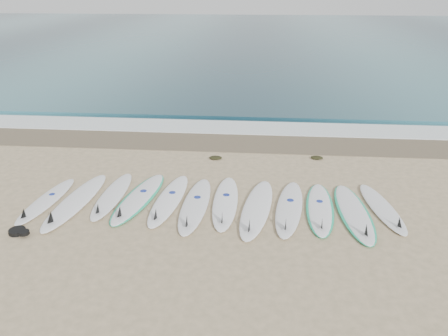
# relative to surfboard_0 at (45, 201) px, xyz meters

# --- Properties ---
(ground) EXTENTS (120.00, 120.00, 0.00)m
(ground) POSITION_rel_surfboard_0_xyz_m (3.68, 0.24, -0.05)
(ground) COLOR tan
(ocean) EXTENTS (120.00, 55.00, 0.03)m
(ocean) POSITION_rel_surfboard_0_xyz_m (3.68, 32.74, -0.04)
(ocean) COLOR #24525E
(ocean) RESTS_ON ground
(wet_sand_band) EXTENTS (120.00, 1.80, 0.01)m
(wet_sand_band) POSITION_rel_surfboard_0_xyz_m (3.68, 4.34, -0.05)
(wet_sand_band) COLOR brown
(wet_sand_band) RESTS_ON ground
(foam_band) EXTENTS (120.00, 1.40, 0.04)m
(foam_band) POSITION_rel_surfboard_0_xyz_m (3.68, 5.74, -0.03)
(foam_band) COLOR silver
(foam_band) RESTS_ON ground
(wave_crest) EXTENTS (120.00, 1.00, 0.10)m
(wave_crest) POSITION_rel_surfboard_0_xyz_m (3.68, 7.24, -0.00)
(wave_crest) COLOR #24525E
(wave_crest) RESTS_ON ground
(surfboard_0) EXTENTS (0.68, 2.34, 0.30)m
(surfboard_0) POSITION_rel_surfboard_0_xyz_m (0.00, 0.00, 0.00)
(surfboard_0) COLOR white
(surfboard_0) RESTS_ON ground
(surfboard_1) EXTENTS (0.82, 2.87, 0.36)m
(surfboard_1) POSITION_rel_surfboard_0_xyz_m (0.67, 0.01, 0.01)
(surfboard_1) COLOR white
(surfboard_1) RESTS_ON ground
(surfboard_2) EXTENTS (0.54, 2.44, 0.31)m
(surfboard_2) POSITION_rel_surfboard_0_xyz_m (1.38, 0.36, 0.00)
(surfboard_2) COLOR white
(surfboard_2) RESTS_ON ground
(surfboard_3) EXTENTS (1.01, 2.69, 0.33)m
(surfboard_3) POSITION_rel_surfboard_0_xyz_m (2.01, 0.32, -0.00)
(surfboard_3) COLOR white
(surfboard_3) RESTS_ON ground
(surfboard_4) EXTENTS (0.75, 2.63, 0.33)m
(surfboard_4) POSITION_rel_surfboard_0_xyz_m (2.70, 0.26, 0.01)
(surfboard_4) COLOR white
(surfboard_4) RESTS_ON ground
(surfboard_5) EXTENTS (0.62, 2.67, 0.34)m
(surfboard_5) POSITION_rel_surfboard_0_xyz_m (3.33, 0.07, 0.01)
(surfboard_5) COLOR white
(surfboard_5) RESTS_ON ground
(surfboard_6) EXTENTS (0.57, 2.60, 0.33)m
(surfboard_6) POSITION_rel_surfboard_0_xyz_m (3.97, 0.25, 0.01)
(surfboard_6) COLOR white
(surfboard_6) RESTS_ON ground
(surfboard_7) EXTENTS (0.94, 2.83, 0.36)m
(surfboard_7) POSITION_rel_surfboard_0_xyz_m (4.66, 0.02, 0.01)
(surfboard_7) COLOR white
(surfboard_7) RESTS_ON ground
(surfboard_8) EXTENTS (0.88, 2.67, 0.33)m
(surfboard_8) POSITION_rel_surfboard_0_xyz_m (5.35, 0.11, 0.01)
(surfboard_8) COLOR white
(surfboard_8) RESTS_ON ground
(surfboard_9) EXTENTS (0.78, 2.48, 0.31)m
(surfboard_9) POSITION_rel_surfboard_0_xyz_m (6.01, 0.18, -0.00)
(surfboard_9) COLOR white
(surfboard_9) RESTS_ON ground
(surfboard_10) EXTENTS (0.76, 2.67, 0.34)m
(surfboard_10) POSITION_rel_surfboard_0_xyz_m (6.70, 0.05, -0.00)
(surfboard_10) COLOR silver
(surfboard_10) RESTS_ON ground
(surfboard_11) EXTENTS (0.81, 2.38, 0.30)m
(surfboard_11) POSITION_rel_surfboard_0_xyz_m (7.35, 0.28, 0.00)
(surfboard_11) COLOR silver
(surfboard_11) RESTS_ON ground
(seaweed_near) EXTENTS (0.35, 0.27, 0.07)m
(seaweed_near) POSITION_rel_surfboard_0_xyz_m (3.48, 2.94, -0.02)
(seaweed_near) COLOR black
(seaweed_near) RESTS_ON ground
(seaweed_far) EXTENTS (0.34, 0.26, 0.07)m
(seaweed_far) POSITION_rel_surfboard_0_xyz_m (6.27, 3.19, -0.02)
(seaweed_far) COLOR black
(seaweed_far) RESTS_ON ground
(leash_coil) EXTENTS (0.46, 0.36, 0.11)m
(leash_coil) POSITION_rel_surfboard_0_xyz_m (0.08, -1.27, -0.00)
(leash_coil) COLOR black
(leash_coil) RESTS_ON ground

